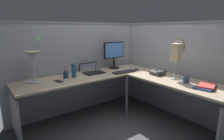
# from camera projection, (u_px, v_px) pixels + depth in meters

# --- Properties ---
(ground_plane) EXTENTS (6.80, 6.80, 0.00)m
(ground_plane) POSITION_uv_depth(u_px,v_px,m) (126.00, 120.00, 3.01)
(ground_plane) COLOR #47474C
(cubicle_wall_back) EXTENTS (2.57, 0.12, 1.58)m
(cubicle_wall_back) POSITION_uv_depth(u_px,v_px,m) (79.00, 67.00, 3.30)
(cubicle_wall_back) COLOR #999EA8
(cubicle_wall_back) RESTS_ON ground
(cubicle_wall_right) EXTENTS (0.12, 2.37, 1.58)m
(cubicle_wall_right) POSITION_uv_depth(u_px,v_px,m) (174.00, 69.00, 3.14)
(cubicle_wall_right) COLOR #999EA8
(cubicle_wall_right) RESTS_ON ground
(desk) EXTENTS (2.35, 2.15, 0.73)m
(desk) POSITION_uv_depth(u_px,v_px,m) (121.00, 86.00, 2.75)
(desk) COLOR tan
(desk) RESTS_ON ground
(monitor) EXTENTS (0.46, 0.20, 0.50)m
(monitor) POSITION_uv_depth(u_px,v_px,m) (114.00, 53.00, 3.43)
(monitor) COLOR black
(monitor) RESTS_ON desk
(laptop) EXTENTS (0.35, 0.39, 0.22)m
(laptop) POSITION_uv_depth(u_px,v_px,m) (91.00, 71.00, 3.18)
(laptop) COLOR black
(laptop) RESTS_ON desk
(keyboard) EXTENTS (0.43, 0.15, 0.02)m
(keyboard) POSITION_uv_depth(u_px,v_px,m) (124.00, 72.00, 3.16)
(keyboard) COLOR #232326
(keyboard) RESTS_ON desk
(computer_mouse) EXTENTS (0.06, 0.10, 0.03)m
(computer_mouse) POSITION_uv_depth(u_px,v_px,m) (136.00, 69.00, 3.33)
(computer_mouse) COLOR #38383D
(computer_mouse) RESTS_ON desk
(desk_lamp_dome) EXTENTS (0.24, 0.24, 0.44)m
(desk_lamp_dome) POSITION_uv_depth(u_px,v_px,m) (32.00, 57.00, 2.49)
(desk_lamp_dome) COLOR #B7BABF
(desk_lamp_dome) RESTS_ON desk
(pen_cup) EXTENTS (0.08, 0.08, 0.18)m
(pen_cup) POSITION_uv_depth(u_px,v_px,m) (66.00, 75.00, 2.79)
(pen_cup) COLOR navy
(pen_cup) RESTS_ON desk
(cell_phone) EXTENTS (0.10, 0.16, 0.01)m
(cell_phone) POSITION_uv_depth(u_px,v_px,m) (59.00, 81.00, 2.61)
(cell_phone) COLOR black
(cell_phone) RESTS_ON desk
(thermos_flask) EXTENTS (0.07, 0.07, 0.22)m
(thermos_flask) POSITION_uv_depth(u_px,v_px,m) (74.00, 70.00, 2.83)
(thermos_flask) COLOR #26598C
(thermos_flask) RESTS_ON desk
(office_phone) EXTENTS (0.21, 0.22, 0.11)m
(office_phone) POSITION_uv_depth(u_px,v_px,m) (158.00, 73.00, 2.99)
(office_phone) COLOR #38383D
(office_phone) RESTS_ON desk
(book_stack) EXTENTS (0.32, 0.27, 0.04)m
(book_stack) POSITION_uv_depth(u_px,v_px,m) (206.00, 86.00, 2.32)
(book_stack) COLOR #335999
(book_stack) RESTS_ON desk
(desk_lamp_paper) EXTENTS (0.13, 0.13, 0.53)m
(desk_lamp_paper) POSITION_uv_depth(u_px,v_px,m) (176.00, 54.00, 2.67)
(desk_lamp_paper) COLOR #B7BABF
(desk_lamp_paper) RESTS_ON desk
(coffee_mug) EXTENTS (0.08, 0.08, 0.10)m
(coffee_mug) POSITION_uv_depth(u_px,v_px,m) (186.00, 79.00, 2.54)
(coffee_mug) COLOR #2D4C8C
(coffee_mug) RESTS_ON desk
(wall_clock) EXTENTS (0.04, 0.22, 0.22)m
(wall_clock) POSITION_uv_depth(u_px,v_px,m) (179.00, 46.00, 2.96)
(wall_clock) COLOR olive
(pinned_note_leftmost) EXTENTS (0.07, 0.00, 0.08)m
(pinned_note_leftmost) POSITION_uv_depth(u_px,v_px,m) (38.00, 38.00, 2.73)
(pinned_note_leftmost) COLOR #8CCC99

